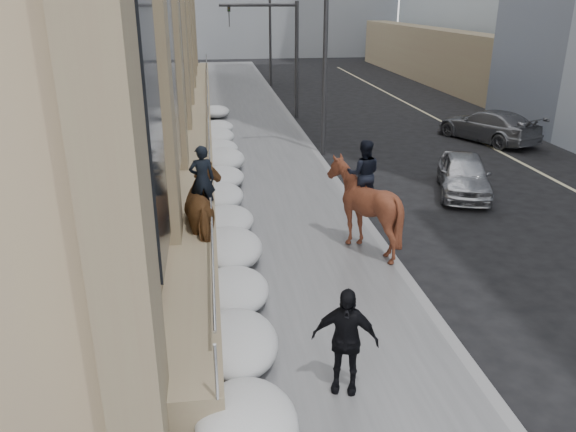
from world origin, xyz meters
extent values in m
plane|color=black|center=(0.00, 0.00, 0.00)|extent=(140.00, 140.00, 0.00)
cube|color=#4F4F51|center=(0.00, 10.00, 0.06)|extent=(5.00, 80.00, 0.12)
cube|color=slate|center=(2.62, 10.00, 0.06)|extent=(0.24, 80.00, 0.12)
cube|color=#BFB78C|center=(10.50, 10.00, 0.01)|extent=(0.15, 70.00, 0.01)
cube|color=#7D6951|center=(-2.25, 20.00, 0.45)|extent=(1.10, 44.00, 0.90)
cylinder|color=silver|center=(-1.80, 20.00, 1.35)|extent=(0.06, 42.00, 0.06)
cube|color=black|center=(-2.70, 13.00, 4.00)|extent=(0.20, 2.20, 4.50)
cylinder|color=#2D2D30|center=(2.90, 14.00, 4.00)|extent=(0.18, 0.18, 8.00)
cylinder|color=#2D2D30|center=(2.90, 34.00, 4.00)|extent=(0.18, 0.18, 8.00)
cylinder|color=#2D2D30|center=(3.00, 22.00, 3.00)|extent=(0.20, 0.20, 6.00)
cylinder|color=#2D2D30|center=(1.00, 22.00, 5.80)|extent=(4.00, 0.16, 0.16)
imported|color=black|center=(-0.50, 22.00, 5.30)|extent=(0.18, 0.22, 1.10)
ellipsoid|color=#B8BABF|center=(-1.45, 0.00, 0.46)|extent=(1.50, 2.10, 0.68)
ellipsoid|color=#B8BABF|center=(-1.40, 4.00, 0.48)|extent=(1.60, 2.20, 0.72)
ellipsoid|color=#B8BABF|center=(-1.50, 8.00, 0.44)|extent=(1.40, 2.00, 0.64)
ellipsoid|color=#B8BABF|center=(-1.35, 12.00, 0.50)|extent=(1.70, 2.30, 0.76)
ellipsoid|color=#B8BABF|center=(-1.45, 16.00, 0.45)|extent=(1.50, 2.10, 0.66)
imported|color=#503018|center=(-1.88, 4.70, 1.17)|extent=(1.51, 2.64, 2.10)
imported|color=black|center=(-1.88, 4.85, 1.97)|extent=(0.69, 0.51, 1.72)
imported|color=#4D2416|center=(1.99, 4.36, 1.26)|extent=(2.24, 2.41, 2.28)
imported|color=black|center=(1.99, 4.51, 2.05)|extent=(0.96, 0.82, 1.72)
imported|color=black|center=(0.25, -1.03, 1.04)|extent=(1.16, 0.77, 1.84)
imported|color=#9FA0A6|center=(6.57, 8.45, 0.67)|extent=(2.76, 4.22, 1.34)
imported|color=#5B5D63|center=(10.81, 15.32, 0.72)|extent=(3.80, 5.32, 1.43)
camera|label=1|loc=(-1.70, -8.46, 6.14)|focal=35.00mm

